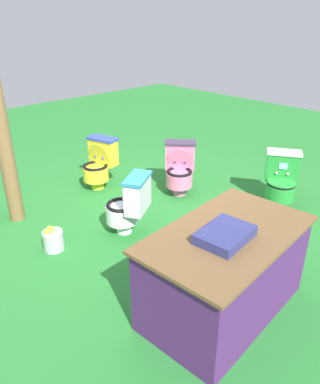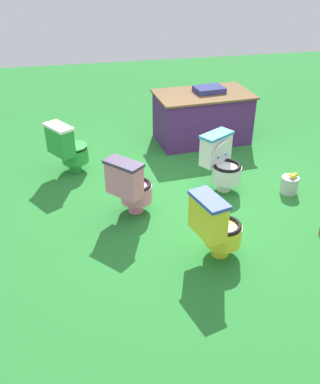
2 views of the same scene
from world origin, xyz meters
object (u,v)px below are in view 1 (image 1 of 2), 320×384
(toilet_pink, at_px, (180,168))
(toilet_yellow, at_px, (99,163))
(lemon_bucket, at_px, (53,240))
(vendor_table, at_px, (225,271))
(wooden_post, at_px, (1,131))
(toilet_white, at_px, (129,204))
(toilet_green, at_px, (281,180))

(toilet_pink, bearing_deg, toilet_yellow, -4.82)
(toilet_yellow, relative_size, lemon_bucket, 2.63)
(vendor_table, distance_m, wooden_post, 2.90)
(wooden_post, bearing_deg, toilet_white, 123.37)
(wooden_post, bearing_deg, toilet_yellow, -176.84)
(toilet_pink, xyz_separation_m, lemon_bucket, (2.03, 0.06, -0.26))
(toilet_white, xyz_separation_m, wooden_post, (0.81, -1.23, 0.75))
(lemon_bucket, bearing_deg, vendor_table, 108.57)
(toilet_white, xyz_separation_m, toilet_yellow, (-0.51, -1.31, 0.00))
(toilet_green, height_order, vendor_table, vendor_table)
(toilet_white, distance_m, toilet_green, 2.05)
(toilet_green, distance_m, toilet_yellow, 2.54)
(wooden_post, bearing_deg, lemon_bucket, 89.61)
(toilet_green, relative_size, toilet_yellow, 1.00)
(toilet_white, bearing_deg, lemon_bucket, 128.51)
(toilet_yellow, height_order, lemon_bucket, toilet_yellow)
(toilet_green, bearing_deg, toilet_pink, -3.03)
(toilet_yellow, height_order, wooden_post, wooden_post)
(vendor_table, xyz_separation_m, lemon_bucket, (0.61, -1.82, -0.28))
(toilet_white, relative_size, toilet_green, 1.00)
(toilet_white, xyz_separation_m, toilet_pink, (-1.21, -0.37, 0.00))
(toilet_white, distance_m, vendor_table, 1.52)
(vendor_table, bearing_deg, lemon_bucket, -71.43)
(toilet_white, height_order, wooden_post, wooden_post)
(toilet_white, relative_size, toilet_pink, 1.00)
(vendor_table, relative_size, wooden_post, 0.67)
(toilet_green, relative_size, wooden_post, 0.32)
(toilet_pink, relative_size, wooden_post, 0.32)
(toilet_green, bearing_deg, toilet_yellow, 0.42)
(toilet_green, bearing_deg, vendor_table, 75.78)
(toilet_white, bearing_deg, toilet_yellow, 37.70)
(toilet_yellow, bearing_deg, lemon_bucket, 111.71)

